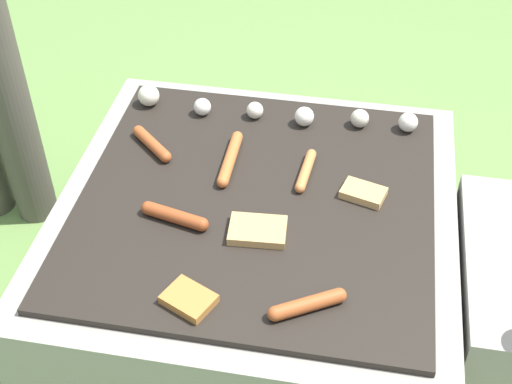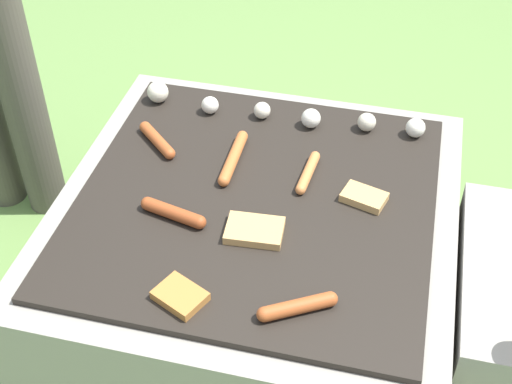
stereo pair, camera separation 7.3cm
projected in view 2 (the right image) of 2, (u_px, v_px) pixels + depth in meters
name	position (u px, v px, depth m)	size (l,w,h in m)	color
ground_plane	(256.00, 309.00, 1.95)	(14.00, 14.00, 0.00)	#608442
grill	(256.00, 258.00, 1.81)	(0.94, 0.94, 0.41)	gray
sausage_front_center	(308.00, 173.00, 1.72)	(0.04, 0.16, 0.02)	#C6753D
sausage_mid_right	(233.00, 158.00, 1.76)	(0.03, 0.21, 0.03)	#B7602D
sausage_back_right	(298.00, 307.00, 1.41)	(0.15, 0.10, 0.03)	#A34C23
sausage_back_center	(173.00, 213.00, 1.61)	(0.17, 0.06, 0.03)	#93421E
sausage_front_right	(157.00, 140.00, 1.82)	(0.13, 0.12, 0.03)	#A34C23
bread_slice_right	(180.00, 296.00, 1.44)	(0.12, 0.11, 0.02)	#B27033
bread_slice_center	(255.00, 230.00, 1.58)	(0.13, 0.10, 0.02)	tan
bread_slice_left	(364.00, 197.00, 1.66)	(0.11, 0.09, 0.02)	tan
mushroom_row	(276.00, 111.00, 1.89)	(0.75, 0.07, 0.06)	beige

